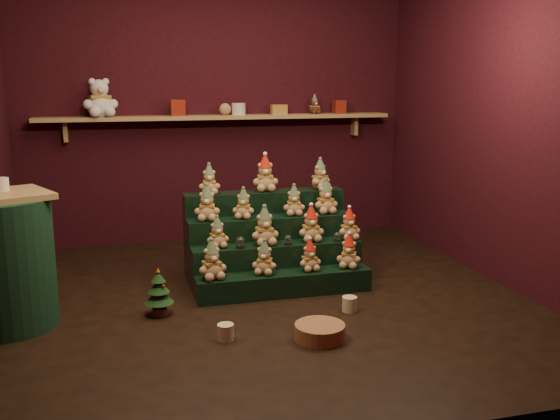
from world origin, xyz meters
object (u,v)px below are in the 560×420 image
object	(u,v)px
riser_tier_front	(284,284)
snow_globe_a	(240,242)
mini_christmas_tree	(159,292)
wicker_basket	(320,332)
snow_globe_b	(288,240)
mug_right	(350,304)
mug_left	(226,332)
brown_bear	(315,105)
snow_globe_c	(337,237)
side_table	(5,262)
white_bear	(99,93)

from	to	relation	value
riser_tier_front	snow_globe_a	xyz separation A→B (m)	(-0.32, 0.16, 0.32)
mini_christmas_tree	wicker_basket	world-z (taller)	mini_christmas_tree
snow_globe_b	mug_right	size ratio (longest dim) A/B	0.75
mini_christmas_tree	mug_left	size ratio (longest dim) A/B	3.26
brown_bear	snow_globe_a	bearing A→B (deg)	-141.59
snow_globe_c	wicker_basket	xyz separation A→B (m)	(-0.51, -1.06, -0.35)
snow_globe_a	snow_globe_c	size ratio (longest dim) A/B	1.20
mini_christmas_tree	brown_bear	bearing A→B (deg)	47.29
snow_globe_a	side_table	xyz separation A→B (m)	(-1.68, -0.28, 0.05)
snow_globe_b	white_bear	xyz separation A→B (m)	(-1.42, 1.61, 1.15)
white_bear	brown_bear	distance (m)	2.17
snow_globe_b	wicker_basket	bearing A→B (deg)	-94.61
wicker_basket	snow_globe_a	bearing A→B (deg)	106.15
snow_globe_b	mug_left	xyz separation A→B (m)	(-0.68, -0.91, -0.35)
mini_christmas_tree	white_bear	world-z (taller)	white_bear
side_table	wicker_basket	bearing A→B (deg)	-45.94
riser_tier_front	mug_left	bearing A→B (deg)	-128.79
riser_tier_front	mug_right	xyz separation A→B (m)	(0.37, -0.48, -0.04)
snow_globe_b	mini_christmas_tree	size ratio (longest dim) A/B	0.23
side_table	mini_christmas_tree	distance (m)	1.05
white_bear	snow_globe_a	bearing A→B (deg)	-68.87
riser_tier_front	white_bear	distance (m)	2.66
snow_globe_b	mug_left	world-z (taller)	snow_globe_b
snow_globe_b	mini_christmas_tree	world-z (taller)	snow_globe_b
white_bear	mug_left	bearing A→B (deg)	-85.11
mini_christmas_tree	brown_bear	distance (m)	2.94
snow_globe_a	side_table	world-z (taller)	side_table
snow_globe_a	mini_christmas_tree	distance (m)	0.79
snow_globe_b	side_table	world-z (taller)	side_table
snow_globe_b	snow_globe_c	bearing A→B (deg)	-0.00
riser_tier_front	brown_bear	world-z (taller)	brown_bear
mug_left	brown_bear	xyz separation A→B (m)	(1.43, 2.53, 1.36)
snow_globe_a	brown_bear	world-z (taller)	brown_bear
mini_christmas_tree	mug_right	xyz separation A→B (m)	(1.36, -0.29, -0.12)
side_table	mini_christmas_tree	world-z (taller)	side_table
riser_tier_front	snow_globe_c	size ratio (longest dim) A/B	17.62
riser_tier_front	mug_right	size ratio (longest dim) A/B	12.74
side_table	mini_christmas_tree	bearing A→B (deg)	-28.18
riser_tier_front	mug_left	size ratio (longest dim) A/B	12.75
mug_right	brown_bear	distance (m)	2.67
side_table	wicker_basket	world-z (taller)	side_table
snow_globe_a	white_bear	size ratio (longest dim) A/B	0.21
riser_tier_front	snow_globe_b	xyz separation A→B (m)	(0.08, 0.16, 0.31)
mini_christmas_tree	brown_bear	xyz separation A→B (m)	(1.81, 1.96, 1.24)
side_table	brown_bear	xyz separation A→B (m)	(2.82, 1.90, 0.96)
wicker_basket	white_bear	distance (m)	3.35
mug_left	snow_globe_c	bearing A→B (deg)	39.67
snow_globe_a	snow_globe_b	world-z (taller)	snow_globe_a
snow_globe_c	mug_right	xyz separation A→B (m)	(-0.13, -0.64, -0.35)
mug_left	mug_right	world-z (taller)	same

